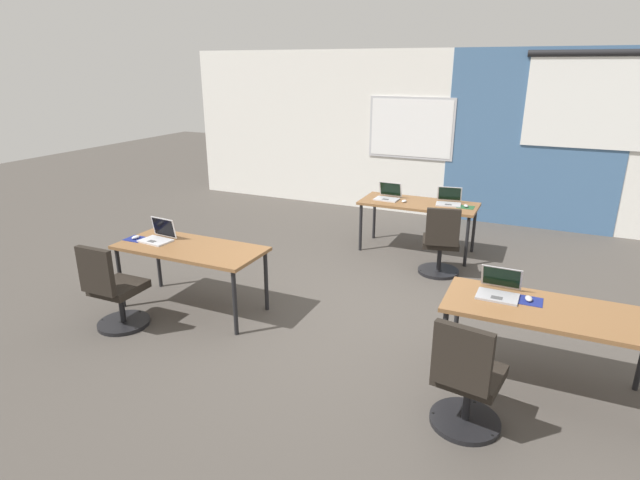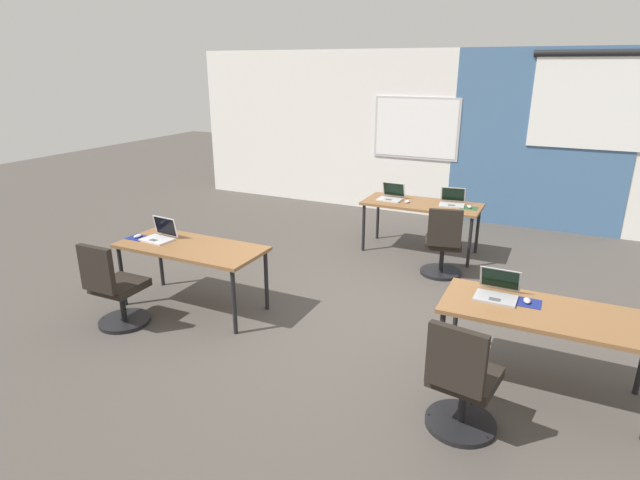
{
  "view_description": "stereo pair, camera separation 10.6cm",
  "coord_description": "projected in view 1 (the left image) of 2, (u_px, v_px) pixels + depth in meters",
  "views": [
    {
      "loc": [
        1.61,
        -4.63,
        2.54
      ],
      "look_at": [
        -0.47,
        -0.09,
        0.82
      ],
      "focal_mm": 28.57,
      "sensor_mm": 36.0,
      "label": 1
    },
    {
      "loc": [
        1.7,
        -4.59,
        2.54
      ],
      "look_at": [
        -0.47,
        -0.09,
        0.82
      ],
      "focal_mm": 28.57,
      "sensor_mm": 36.0,
      "label": 2
    }
  ],
  "objects": [
    {
      "name": "mouse_far_right",
      "position": [
        466.0,
        206.0,
        6.85
      ],
      "size": [
        0.09,
        0.11,
        0.03
      ],
      "color": "#B2B2B7",
      "rests_on": "mousepad_far_right"
    },
    {
      "name": "laptop_far_right",
      "position": [
        449.0,
        201.0,
        7.0
      ],
      "size": [
        0.37,
        0.35,
        0.23
      ],
      "rotation": [
        0.0,
        0.0,
        0.15
      ],
      "color": "#B7B7BC",
      "rests_on": "desk_far_center"
    },
    {
      "name": "laptop_near_left_end",
      "position": [
        158.0,
        236.0,
        5.55
      ],
      "size": [
        0.35,
        0.3,
        0.24
      ],
      "rotation": [
        0.0,
        0.0,
        -0.09
      ],
      "color": "silver",
      "rests_on": "desk_near_left"
    },
    {
      "name": "mousepad_far_right",
      "position": [
        466.0,
        207.0,
        6.86
      ],
      "size": [
        0.22,
        0.19,
        0.0
      ],
      "color": "#23512D",
      "rests_on": "desk_far_center"
    },
    {
      "name": "desk_near_left",
      "position": [
        190.0,
        252.0,
        5.4
      ],
      "size": [
        1.6,
        0.7,
        0.72
      ],
      "color": "brown",
      "rests_on": "ground"
    },
    {
      "name": "laptop_near_right_inner",
      "position": [
        499.0,
        290.0,
        4.23
      ],
      "size": [
        0.34,
        0.32,
        0.22
      ],
      "rotation": [
        0.0,
        0.0,
        -0.02
      ],
      "color": "#9E9EA3",
      "rests_on": "desk_near_right"
    },
    {
      "name": "chair_far_right",
      "position": [
        440.0,
        247.0,
        6.38
      ],
      "size": [
        0.53,
        0.58,
        0.92
      ],
      "rotation": [
        0.0,
        0.0,
        3.37
      ],
      "color": "black",
      "rests_on": "ground"
    },
    {
      "name": "desk_far_center",
      "position": [
        418.0,
        207.0,
        7.12
      ],
      "size": [
        1.6,
        0.7,
        0.72
      ],
      "color": "brown",
      "rests_on": "ground"
    },
    {
      "name": "back_wall_assembly",
      "position": [
        453.0,
        135.0,
        8.57
      ],
      "size": [
        10.0,
        0.27,
        2.8
      ],
      "color": "silver",
      "rests_on": "ground"
    },
    {
      "name": "laptop_far_left",
      "position": [
        388.0,
        196.0,
        7.27
      ],
      "size": [
        0.34,
        0.32,
        0.23
      ],
      "rotation": [
        0.0,
        0.0,
        -0.04
      ],
      "color": "#B7B7BC",
      "rests_on": "desk_far_center"
    },
    {
      "name": "mouse_near_left_end",
      "position": [
        136.0,
        237.0,
        5.6
      ],
      "size": [
        0.06,
        0.1,
        0.03
      ],
      "color": "silver",
      "rests_on": "mousepad_near_left_end"
    },
    {
      "name": "mousepad_near_right_inner",
      "position": [
        528.0,
        301.0,
        4.14
      ],
      "size": [
        0.22,
        0.19,
        0.0
      ],
      "color": "navy",
      "rests_on": "desk_near_right"
    },
    {
      "name": "mouse_near_right_inner",
      "position": [
        529.0,
        299.0,
        4.13
      ],
      "size": [
        0.07,
        0.11,
        0.03
      ],
      "color": "#B2B2B7",
      "rests_on": "mousepad_near_right_inner"
    },
    {
      "name": "desk_near_right",
      "position": [
        548.0,
        316.0,
        4.02
      ],
      "size": [
        1.6,
        0.7,
        0.72
      ],
      "color": "brown",
      "rests_on": "ground"
    },
    {
      "name": "mousepad_near_left_end",
      "position": [
        136.0,
        239.0,
        5.61
      ],
      "size": [
        0.22,
        0.19,
        0.0
      ],
      "color": "navy",
      "rests_on": "desk_near_left"
    },
    {
      "name": "mouse_far_left",
      "position": [
        404.0,
        201.0,
        7.1
      ],
      "size": [
        0.07,
        0.11,
        0.03
      ],
      "color": "silver",
      "rests_on": "desk_far_center"
    },
    {
      "name": "chair_near_right_inner",
      "position": [
        466.0,
        385.0,
        3.63
      ],
      "size": [
        0.52,
        0.57,
        0.92
      ],
      "rotation": [
        0.0,
        0.0,
        2.99
      ],
      "color": "black",
      "rests_on": "ground"
    },
    {
      "name": "ground_plane",
      "position": [
        363.0,
        315.0,
        5.44
      ],
      "size": [
        24.0,
        24.0,
        0.0
      ],
      "color": "#47423D"
    },
    {
      "name": "chair_near_left_end",
      "position": [
        114.0,
        294.0,
        5.07
      ],
      "size": [
        0.52,
        0.54,
        0.92
      ],
      "rotation": [
        0.0,
        0.0,
        3.16
      ],
      "color": "black",
      "rests_on": "ground"
    }
  ]
}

